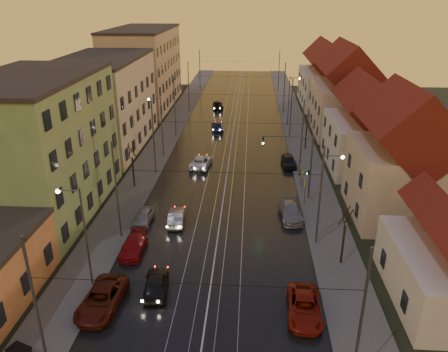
% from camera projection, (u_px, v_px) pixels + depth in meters
% --- Properties ---
extents(ground, '(160.00, 160.00, 0.00)m').
position_uv_depth(ground, '(207.00, 308.00, 30.22)').
color(ground, black).
rests_on(ground, ground).
extents(road, '(16.00, 120.00, 0.04)m').
position_uv_depth(road, '(233.00, 135.00, 67.03)').
color(road, black).
rests_on(road, ground).
extents(sidewalk_left, '(4.00, 120.00, 0.15)m').
position_uv_depth(sidewalk_left, '(168.00, 134.00, 67.57)').
color(sidewalk_left, '#4C4C4C').
rests_on(sidewalk_left, ground).
extents(sidewalk_right, '(4.00, 120.00, 0.15)m').
position_uv_depth(sidewalk_right, '(298.00, 136.00, 66.44)').
color(sidewalk_right, '#4C4C4C').
rests_on(sidewalk_right, ground).
extents(tram_rail_0, '(0.06, 120.00, 0.03)m').
position_uv_depth(tram_rail_0, '(218.00, 135.00, 67.14)').
color(tram_rail_0, gray).
rests_on(tram_rail_0, road).
extents(tram_rail_1, '(0.06, 120.00, 0.03)m').
position_uv_depth(tram_rail_1, '(228.00, 135.00, 67.06)').
color(tram_rail_1, gray).
rests_on(tram_rail_1, road).
extents(tram_rail_2, '(0.06, 120.00, 0.03)m').
position_uv_depth(tram_rail_2, '(238.00, 135.00, 66.97)').
color(tram_rail_2, gray).
rests_on(tram_rail_2, road).
extents(tram_rail_3, '(0.06, 120.00, 0.03)m').
position_uv_depth(tram_rail_3, '(247.00, 135.00, 66.89)').
color(tram_rail_3, gray).
rests_on(tram_rail_3, road).
extents(apartment_left_1, '(10.00, 18.00, 13.00)m').
position_uv_depth(apartment_left_1, '(38.00, 148.00, 41.59)').
color(apartment_left_1, '#698957').
rests_on(apartment_left_1, ground).
extents(apartment_left_2, '(10.00, 20.00, 12.00)m').
position_uv_depth(apartment_left_2, '(104.00, 104.00, 60.19)').
color(apartment_left_2, '#BDAA92').
rests_on(apartment_left_2, ground).
extents(apartment_left_3, '(10.00, 24.00, 14.00)m').
position_uv_depth(apartment_left_3, '(144.00, 69.00, 81.89)').
color(apartment_left_3, tan).
rests_on(apartment_left_3, ground).
extents(house_right_1, '(8.67, 10.20, 10.80)m').
position_uv_depth(house_right_1, '(402.00, 163.00, 40.95)').
color(house_right_1, '#BEAB92').
rests_on(house_right_1, ground).
extents(house_right_2, '(9.18, 12.24, 9.20)m').
position_uv_depth(house_right_2, '(368.00, 131.00, 53.23)').
color(house_right_2, silver).
rests_on(house_right_2, ground).
extents(house_right_3, '(9.18, 14.28, 11.50)m').
position_uv_depth(house_right_3, '(345.00, 95.00, 66.58)').
color(house_right_3, '#BEAB92').
rests_on(house_right_3, ground).
extents(house_right_4, '(9.18, 16.32, 10.00)m').
position_uv_depth(house_right_4, '(326.00, 79.00, 83.44)').
color(house_right_4, silver).
rests_on(house_right_4, ground).
extents(catenary_pole_l_0, '(0.16, 0.16, 9.00)m').
position_uv_depth(catenary_pole_l_0, '(36.00, 308.00, 23.45)').
color(catenary_pole_l_0, '#595B60').
rests_on(catenary_pole_l_0, ground).
extents(catenary_pole_r_0, '(0.16, 0.16, 9.00)m').
position_uv_depth(catenary_pole_r_0, '(361.00, 322.00, 22.47)').
color(catenary_pole_r_0, '#595B60').
rests_on(catenary_pole_r_0, ground).
extents(catenary_pole_l_1, '(0.16, 0.16, 9.00)m').
position_uv_depth(catenary_pole_l_1, '(117.00, 192.00, 37.25)').
color(catenary_pole_l_1, '#595B60').
rests_on(catenary_pole_l_1, ground).
extents(catenary_pole_r_1, '(0.16, 0.16, 9.00)m').
position_uv_depth(catenary_pole_r_1, '(320.00, 197.00, 36.27)').
color(catenary_pole_r_1, '#595B60').
rests_on(catenary_pole_r_1, ground).
extents(catenary_pole_l_2, '(0.16, 0.16, 9.00)m').
position_uv_depth(catenary_pole_l_2, '(154.00, 138.00, 51.06)').
color(catenary_pole_l_2, '#595B60').
rests_on(catenary_pole_l_2, ground).
extents(catenary_pole_r_2, '(0.16, 0.16, 9.00)m').
position_uv_depth(catenary_pole_r_2, '(302.00, 141.00, 50.08)').
color(catenary_pole_r_2, '#595B60').
rests_on(catenary_pole_r_2, ground).
extents(catenary_pole_l_3, '(0.16, 0.16, 9.00)m').
position_uv_depth(catenary_pole_l_3, '(175.00, 107.00, 64.86)').
color(catenary_pole_l_3, '#595B60').
rests_on(catenary_pole_l_3, ground).
extents(catenary_pole_r_3, '(0.16, 0.16, 9.00)m').
position_uv_depth(catenary_pole_r_3, '(291.00, 109.00, 63.88)').
color(catenary_pole_r_3, '#595B60').
rests_on(catenary_pole_r_3, ground).
extents(catenary_pole_l_4, '(0.16, 0.16, 9.00)m').
position_uv_depth(catenary_pole_l_4, '(189.00, 87.00, 78.67)').
color(catenary_pole_l_4, '#595B60').
rests_on(catenary_pole_l_4, ground).
extents(catenary_pole_r_4, '(0.16, 0.16, 9.00)m').
position_uv_depth(catenary_pole_r_4, '(284.00, 88.00, 77.69)').
color(catenary_pole_r_4, '#595B60').
rests_on(catenary_pole_r_4, ground).
extents(catenary_pole_l_5, '(0.16, 0.16, 9.00)m').
position_uv_depth(catenary_pole_l_5, '(200.00, 71.00, 95.23)').
color(catenary_pole_l_5, '#595B60').
rests_on(catenary_pole_l_5, ground).
extents(catenary_pole_r_5, '(0.16, 0.16, 9.00)m').
position_uv_depth(catenary_pole_r_5, '(279.00, 72.00, 94.25)').
color(catenary_pole_r_5, '#595B60').
rests_on(catenary_pole_r_5, ground).
extents(street_lamp_0, '(1.75, 0.32, 8.00)m').
position_uv_depth(street_lamp_0, '(80.00, 228.00, 30.69)').
color(street_lamp_0, '#595B60').
rests_on(street_lamp_0, ground).
extents(street_lamp_1, '(1.75, 0.32, 8.00)m').
position_uv_depth(street_lamp_1, '(325.00, 188.00, 37.01)').
color(street_lamp_1, '#595B60').
rests_on(street_lamp_1, ground).
extents(street_lamp_2, '(1.75, 0.32, 8.00)m').
position_uv_depth(street_lamp_2, '(159.00, 121.00, 56.46)').
color(street_lamp_2, '#595B60').
rests_on(street_lamp_2, ground).
extents(street_lamp_3, '(1.75, 0.32, 8.00)m').
position_uv_depth(street_lamp_3, '(291.00, 96.00, 70.15)').
color(street_lamp_3, '#595B60').
rests_on(street_lamp_3, ground).
extents(traffic_light_mast, '(5.30, 0.32, 7.20)m').
position_uv_depth(traffic_light_mast, '(302.00, 158.00, 44.55)').
color(traffic_light_mast, '#595B60').
rests_on(traffic_light_mast, ground).
extents(bare_tree_0, '(1.09, 1.09, 5.11)m').
position_uv_depth(bare_tree_0, '(133.00, 166.00, 48.25)').
color(bare_tree_0, black).
rests_on(bare_tree_0, ground).
extents(bare_tree_1, '(1.09, 1.09, 5.11)m').
position_uv_depth(bare_tree_1, '(344.00, 237.00, 34.20)').
color(bare_tree_1, black).
rests_on(bare_tree_1, ground).
extents(bare_tree_2, '(1.09, 1.09, 5.11)m').
position_uv_depth(bare_tree_2, '(306.00, 132.00, 59.96)').
color(bare_tree_2, black).
rests_on(bare_tree_2, ground).
extents(driving_car_0, '(2.11, 4.28, 1.41)m').
position_uv_depth(driving_car_0, '(156.00, 283.00, 31.66)').
color(driving_car_0, black).
rests_on(driving_car_0, ground).
extents(driving_car_1, '(1.72, 4.12, 1.32)m').
position_uv_depth(driving_car_1, '(177.00, 217.00, 41.15)').
color(driving_car_1, '#95969A').
rests_on(driving_car_1, ground).
extents(driving_car_2, '(2.73, 4.96, 1.32)m').
position_uv_depth(driving_car_2, '(201.00, 162.00, 54.64)').
color(driving_car_2, white).
rests_on(driving_car_2, ground).
extents(driving_car_3, '(2.33, 4.63, 1.29)m').
position_uv_depth(driving_car_3, '(217.00, 126.00, 69.33)').
color(driving_car_3, '#171E45').
rests_on(driving_car_3, ground).
extents(driving_car_4, '(2.44, 4.83, 1.58)m').
position_uv_depth(driving_car_4, '(218.00, 105.00, 82.11)').
color(driving_car_4, black).
rests_on(driving_car_4, ground).
extents(parked_left_1, '(2.79, 5.40, 1.46)m').
position_uv_depth(parked_left_1, '(102.00, 299.00, 30.02)').
color(parked_left_1, '#50170D').
rests_on(parked_left_1, ground).
extents(parked_left_2, '(1.75, 4.27, 1.24)m').
position_uv_depth(parked_left_2, '(133.00, 246.00, 36.56)').
color(parked_left_2, maroon).
rests_on(parked_left_2, ground).
extents(parked_left_3, '(1.61, 3.67, 1.23)m').
position_uv_depth(parked_left_3, '(144.00, 217.00, 41.31)').
color(parked_left_3, '#A3A4A9').
rests_on(parked_left_3, ground).
extents(parked_right_0, '(2.45, 4.93, 1.34)m').
position_uv_depth(parked_right_0, '(304.00, 307.00, 29.34)').
color(parked_right_0, maroon).
rests_on(parked_right_0, ground).
extents(parked_right_1, '(2.34, 4.97, 1.40)m').
position_uv_depth(parked_right_1, '(291.00, 211.00, 42.12)').
color(parked_right_1, gray).
rests_on(parked_right_1, ground).
extents(parked_right_2, '(1.91, 4.24, 1.41)m').
position_uv_depth(parked_right_2, '(289.00, 161.00, 54.68)').
color(parked_right_2, black).
rests_on(parked_right_2, ground).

